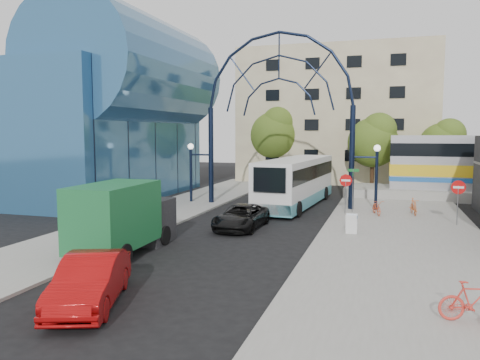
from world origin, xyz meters
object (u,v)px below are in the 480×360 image
(street_name_sign, at_px, (353,181))
(bike_near_a, at_px, (377,207))
(stop_sign, at_px, (346,184))
(tree_north_a, at_px, (374,139))
(tree_north_b, at_px, (276,132))
(red_sedan, at_px, (90,281))
(gateway_arch, at_px, (279,84))
(city_bus, at_px, (296,181))
(black_suv, at_px, (241,217))
(sandwich_board, at_px, (351,222))
(do_not_enter_sign, at_px, (458,192))
(tree_north_c, at_px, (444,143))
(bike_near_b, at_px, (414,207))
(bike_far_b, at_px, (473,301))
(green_truck, at_px, (124,218))

(street_name_sign, distance_m, bike_near_a, 2.21)
(stop_sign, distance_m, tree_north_a, 14.23)
(stop_sign, relative_size, tree_north_b, 0.31)
(red_sedan, xyz_separation_m, bike_near_a, (7.94, 18.29, -0.18))
(gateway_arch, height_order, city_bus, gateway_arch)
(gateway_arch, bearing_deg, black_suv, -91.85)
(sandwich_board, bearing_deg, black_suv, 178.89)
(do_not_enter_sign, distance_m, city_bus, 11.09)
(bike_near_a, bearing_deg, tree_north_a, 77.15)
(tree_north_c, xyz_separation_m, bike_near_b, (-3.23, -15.14, -3.65))
(do_not_enter_sign, xyz_separation_m, bike_near_b, (-2.11, 2.79, -1.35))
(street_name_sign, xyz_separation_m, bike_far_b, (4.32, -16.94, -1.45))
(street_name_sign, relative_size, bike_near_b, 1.65)
(gateway_arch, relative_size, bike_near_a, 7.90)
(sandwich_board, distance_m, city_bus, 10.14)
(street_name_sign, bearing_deg, city_bus, 149.43)
(black_suv, bearing_deg, tree_north_c, 61.51)
(bike_near_b, bearing_deg, stop_sign, -177.78)
(do_not_enter_sign, distance_m, bike_near_b, 3.74)
(do_not_enter_sign, xyz_separation_m, tree_north_a, (-4.88, 15.93, 2.63))
(stop_sign, distance_m, tree_north_c, 17.68)
(gateway_arch, relative_size, tree_north_b, 1.70)
(street_name_sign, xyz_separation_m, tree_north_a, (0.92, 13.33, 2.48))
(tree_north_c, bearing_deg, city_bus, -130.45)
(sandwich_board, bearing_deg, city_bus, 116.41)
(gateway_arch, relative_size, city_bus, 1.09)
(tree_north_b, xyz_separation_m, bike_near_b, (12.77, -17.14, -4.64))
(sandwich_board, height_order, red_sedan, red_sedan)
(city_bus, xyz_separation_m, bike_near_b, (7.78, -2.23, -1.14))
(do_not_enter_sign, bearing_deg, bike_far_b, -95.89)
(tree_north_a, xyz_separation_m, tree_north_c, (6.00, 2.00, -0.33))
(do_not_enter_sign, height_order, green_truck, green_truck)
(gateway_arch, xyz_separation_m, city_bus, (1.11, 1.01, -6.79))
(bike_near_a, bearing_deg, sandwich_board, -115.43)
(gateway_arch, height_order, stop_sign, gateway_arch)
(tree_north_a, bearing_deg, red_sedan, -102.92)
(street_name_sign, height_order, black_suv, street_name_sign)
(street_name_sign, xyz_separation_m, red_sedan, (-6.43, -18.71, -1.37))
(tree_north_a, bearing_deg, city_bus, -114.66)
(bike_near_a, xyz_separation_m, bike_near_b, (2.18, 0.61, 0.06))
(stop_sign, height_order, green_truck, green_truck)
(sandwich_board, height_order, city_bus, city_bus)
(red_sedan, relative_size, bike_far_b, 2.49)
(stop_sign, xyz_separation_m, bike_far_b, (4.72, -16.34, -1.32))
(city_bus, xyz_separation_m, red_sedan, (-2.34, -21.12, -1.01))
(city_bus, bearing_deg, red_sedan, -91.87)
(street_name_sign, relative_size, city_bus, 0.22)
(gateway_arch, relative_size, tree_north_c, 2.10)
(city_bus, height_order, green_truck, city_bus)
(do_not_enter_sign, height_order, street_name_sign, street_name_sign)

